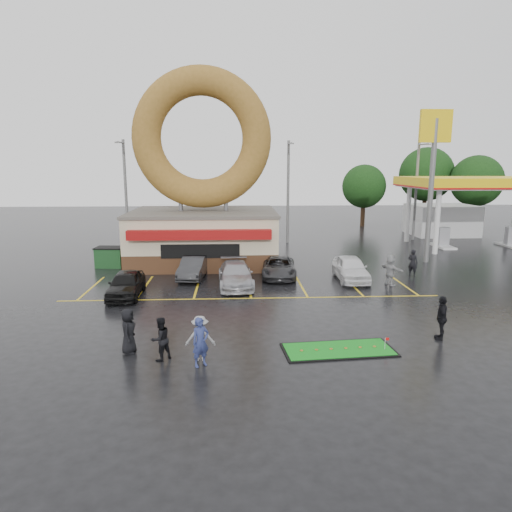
{
  "coord_description": "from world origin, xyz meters",
  "views": [
    {
      "loc": [
        -0.91,
        -19.6,
        6.82
      ],
      "look_at": [
        0.27,
        3.71,
        2.2
      ],
      "focal_mm": 32.0,
      "sensor_mm": 36.0,
      "label": 1
    }
  ],
  "objects_px": {
    "car_silver": "(236,275)",
    "car_grey": "(279,267)",
    "person_cameraman": "(442,318)",
    "donut_shop": "(203,200)",
    "streetlight_mid": "(288,189)",
    "shell_sign": "(433,158)",
    "putting_green": "(338,350)",
    "dumpster": "(110,258)",
    "streetlight_left": "(126,190)",
    "gas_station": "(463,201)",
    "car_dgrey": "(193,268)",
    "car_white": "(351,268)",
    "person_blue": "(201,342)",
    "streetlight_right": "(417,188)",
    "car_black": "(126,284)"
  },
  "relations": [
    {
      "from": "car_silver",
      "to": "person_cameraman",
      "type": "height_order",
      "value": "person_cameraman"
    },
    {
      "from": "streetlight_mid",
      "to": "streetlight_right",
      "type": "height_order",
      "value": "same"
    },
    {
      "from": "person_cameraman",
      "to": "donut_shop",
      "type": "bearing_deg",
      "value": -127.54
    },
    {
      "from": "car_grey",
      "to": "dumpster",
      "type": "bearing_deg",
      "value": 167.1
    },
    {
      "from": "shell_sign",
      "to": "dumpster",
      "type": "distance_m",
      "value": 23.34
    },
    {
      "from": "putting_green",
      "to": "car_grey",
      "type": "bearing_deg",
      "value": 95.41
    },
    {
      "from": "putting_green",
      "to": "dumpster",
      "type": "bearing_deg",
      "value": 129.21
    },
    {
      "from": "streetlight_mid",
      "to": "shell_sign",
      "type": "bearing_deg",
      "value": -44.73
    },
    {
      "from": "car_black",
      "to": "car_grey",
      "type": "distance_m",
      "value": 9.36
    },
    {
      "from": "person_blue",
      "to": "putting_green",
      "type": "height_order",
      "value": "person_blue"
    },
    {
      "from": "shell_sign",
      "to": "dumpster",
      "type": "xyz_separation_m",
      "value": [
        -22.35,
        -0.5,
        -6.73
      ]
    },
    {
      "from": "gas_station",
      "to": "car_white",
      "type": "distance_m",
      "value": 19.86
    },
    {
      "from": "car_dgrey",
      "to": "car_grey",
      "type": "bearing_deg",
      "value": 6.1
    },
    {
      "from": "gas_station",
      "to": "shell_sign",
      "type": "height_order",
      "value": "shell_sign"
    },
    {
      "from": "streetlight_mid",
      "to": "car_white",
      "type": "bearing_deg",
      "value": -81.1
    },
    {
      "from": "streetlight_right",
      "to": "donut_shop",
      "type": "bearing_deg",
      "value": -154.79
    },
    {
      "from": "person_blue",
      "to": "dumpster",
      "type": "height_order",
      "value": "person_blue"
    },
    {
      "from": "streetlight_left",
      "to": "streetlight_mid",
      "type": "height_order",
      "value": "same"
    },
    {
      "from": "car_dgrey",
      "to": "car_silver",
      "type": "xyz_separation_m",
      "value": [
        2.6,
        -2.07,
        0.02
      ]
    },
    {
      "from": "person_cameraman",
      "to": "streetlight_mid",
      "type": "bearing_deg",
      "value": -152.92
    },
    {
      "from": "donut_shop",
      "to": "car_black",
      "type": "xyz_separation_m",
      "value": [
        -3.6,
        -8.89,
        -3.78
      ]
    },
    {
      "from": "dumpster",
      "to": "car_dgrey",
      "type": "bearing_deg",
      "value": -24.86
    },
    {
      "from": "gas_station",
      "to": "person_cameraman",
      "type": "distance_m",
      "value": 26.96
    },
    {
      "from": "person_blue",
      "to": "streetlight_left",
      "type": "bearing_deg",
      "value": 75.5
    },
    {
      "from": "gas_station",
      "to": "shell_sign",
      "type": "bearing_deg",
      "value": -128.07
    },
    {
      "from": "streetlight_right",
      "to": "putting_green",
      "type": "distance_m",
      "value": 29.07
    },
    {
      "from": "car_white",
      "to": "putting_green",
      "type": "xyz_separation_m",
      "value": [
        -3.17,
        -10.63,
        -0.7
      ]
    },
    {
      "from": "donut_shop",
      "to": "car_grey",
      "type": "relative_size",
      "value": 3.03
    },
    {
      "from": "car_dgrey",
      "to": "car_white",
      "type": "height_order",
      "value": "car_white"
    },
    {
      "from": "putting_green",
      "to": "gas_station",
      "type": "bearing_deg",
      "value": 55.35
    },
    {
      "from": "car_grey",
      "to": "putting_green",
      "type": "relative_size",
      "value": 1.03
    },
    {
      "from": "streetlight_mid",
      "to": "dumpster",
      "type": "distance_m",
      "value": 16.85
    },
    {
      "from": "streetlight_mid",
      "to": "car_silver",
      "type": "distance_m",
      "value": 16.26
    },
    {
      "from": "streetlight_left",
      "to": "car_black",
      "type": "bearing_deg",
      "value": -77.88
    },
    {
      "from": "gas_station",
      "to": "car_grey",
      "type": "relative_size",
      "value": 3.07
    },
    {
      "from": "donut_shop",
      "to": "dumpster",
      "type": "relative_size",
      "value": 7.5
    },
    {
      "from": "streetlight_right",
      "to": "car_white",
      "type": "bearing_deg",
      "value": -123.32
    },
    {
      "from": "person_blue",
      "to": "streetlight_right",
      "type": "bearing_deg",
      "value": 23.51
    },
    {
      "from": "person_cameraman",
      "to": "putting_green",
      "type": "height_order",
      "value": "person_cameraman"
    },
    {
      "from": "streetlight_left",
      "to": "streetlight_right",
      "type": "bearing_deg",
      "value": 4.4
    },
    {
      "from": "person_blue",
      "to": "shell_sign",
      "type": "bearing_deg",
      "value": 15.63
    },
    {
      "from": "shell_sign",
      "to": "car_white",
      "type": "bearing_deg",
      "value": -143.65
    },
    {
      "from": "streetlight_mid",
      "to": "car_grey",
      "type": "distance_m",
      "value": 13.73
    },
    {
      "from": "person_blue",
      "to": "putting_green",
      "type": "relative_size",
      "value": 0.4
    },
    {
      "from": "shell_sign",
      "to": "person_blue",
      "type": "distance_m",
      "value": 23.43
    },
    {
      "from": "streetlight_mid",
      "to": "car_silver",
      "type": "xyz_separation_m",
      "value": [
        -4.79,
        -14.98,
        -4.1
      ]
    },
    {
      "from": "car_silver",
      "to": "car_grey",
      "type": "xyz_separation_m",
      "value": [
        2.69,
        2.07,
        -0.06
      ]
    },
    {
      "from": "donut_shop",
      "to": "gas_station",
      "type": "xyz_separation_m",
      "value": [
        23.0,
        7.97,
        -0.77
      ]
    },
    {
      "from": "shell_sign",
      "to": "dumpster",
      "type": "bearing_deg",
      "value": -178.71
    },
    {
      "from": "streetlight_right",
      "to": "car_black",
      "type": "relative_size",
      "value": 2.24
    }
  ]
}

